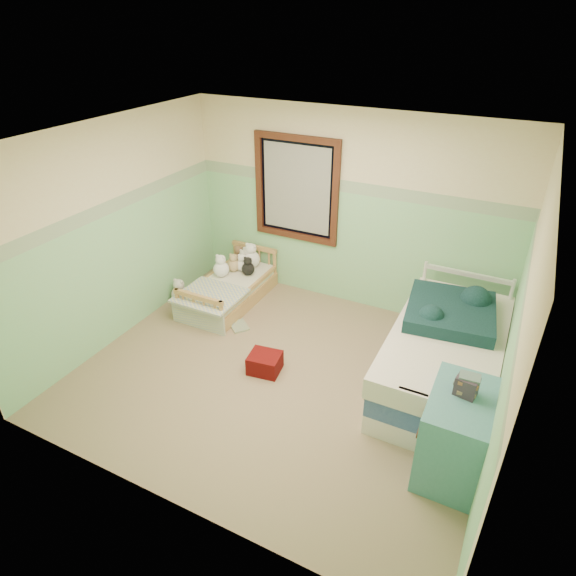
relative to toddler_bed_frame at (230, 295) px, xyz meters
The scene contains 31 objects.
floor 1.70m from the toddler_bed_frame, 38.23° to the right, with size 4.20×3.60×0.02m, color #8B755A.
ceiling 2.95m from the toddler_bed_frame, 38.23° to the right, with size 4.20×3.60×0.02m, color silver.
wall_back 1.92m from the toddler_bed_frame, 29.37° to the left, with size 4.20×0.04×2.50m, color beige.
wall_front 3.35m from the toddler_bed_frame, 64.93° to the right, with size 4.20×0.04×2.50m, color beige.
wall_left 1.74m from the toddler_bed_frame, 126.15° to the right, with size 0.04×3.60×2.50m, color beige.
wall_right 3.77m from the toddler_bed_frame, 17.01° to the right, with size 0.04×3.60×2.50m, color beige.
wainscot_mint 1.66m from the toddler_bed_frame, 28.87° to the left, with size 4.20×0.01×1.50m, color #84CD93.
border_strip 2.13m from the toddler_bed_frame, 28.87° to the left, with size 4.20×0.01×0.15m, color #4B8359.
window_frame 1.66m from the toddler_bed_frame, 48.28° to the left, with size 1.16×0.06×1.36m, color #3B160D.
window_blinds 1.66m from the toddler_bed_frame, 48.68° to the left, with size 0.92×0.01×1.12m, color #B3B2AB.
toddler_bed_frame is the anchor object (origin of this frame).
toddler_mattress 0.15m from the toddler_bed_frame, ahead, with size 0.65×1.36×0.12m, color silver.
patchwork_quilt 0.50m from the toddler_bed_frame, 90.00° to the right, with size 0.77×0.71×0.03m, color #8197C2.
plush_bed_brown 0.60m from the toddler_bed_frame, 106.70° to the left, with size 0.19×0.19×0.19m, color brown.
plush_bed_white 0.60m from the toddler_bed_frame, 84.29° to the left, with size 0.24×0.24×0.24m, color white.
plush_bed_tan 0.42m from the toddler_bed_frame, 109.65° to the left, with size 0.17×0.17×0.17m, color tan.
plush_bed_dark 0.43m from the toddler_bed_frame, 65.10° to the left, with size 0.18×0.18×0.18m, color black.
plush_floor_cream 0.67m from the toddler_bed_frame, 151.78° to the right, with size 0.23×0.23×0.23m, color silver.
plush_floor_tan 0.62m from the toddler_bed_frame, 118.47° to the right, with size 0.25×0.25×0.25m, color tan.
twin_bed_frame 2.92m from the toddler_bed_frame, ahead, with size 1.01×2.03×0.22m, color white.
twin_boxspring 2.93m from the toddler_bed_frame, ahead, with size 1.01×2.03×0.22m, color navy.
twin_mattress 2.95m from the toddler_bed_frame, ahead, with size 1.06×2.07×0.22m, color white.
teal_blanket 2.91m from the toddler_bed_frame, ahead, with size 0.86×0.91×0.14m, color black.
dresser 3.53m from the toddler_bed_frame, 25.28° to the right, with size 0.49×0.79×0.79m, color teal.
book_stack 3.58m from the toddler_bed_frame, 24.54° to the right, with size 0.17×0.13×0.17m, color #49312B.
red_pillow 1.56m from the toddler_bed_frame, 43.45° to the right, with size 0.34×0.29×0.21m, color maroon.
floor_book 0.65m from the toddler_bed_frame, 47.96° to the right, with size 0.26×0.20×0.02m, color gold.
extra_plush_0 0.45m from the toddler_bed_frame, 91.22° to the left, with size 0.16×0.16×0.16m, color white.
extra_plush_1 0.37m from the toddler_bed_frame, 154.84° to the left, with size 0.21×0.21×0.21m, color white.
extra_plush_2 0.57m from the toddler_bed_frame, 89.82° to the left, with size 0.20×0.20×0.20m, color silver.
extra_plush_3 0.55m from the toddler_bed_frame, 95.81° to the left, with size 0.17×0.17×0.17m, color silver.
Camera 1 is at (1.91, -3.66, 3.46)m, focal length 30.52 mm.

